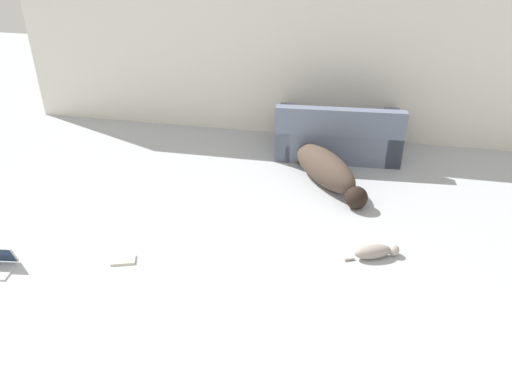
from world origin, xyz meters
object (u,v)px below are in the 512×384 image
at_px(couch, 338,136).
at_px(dog, 327,170).
at_px(cat, 376,252).
at_px(book_cream, 123,260).

relative_size(couch, dog, 1.23).
bearing_deg(couch, dog, 81.93).
bearing_deg(cat, dog, 90.57).
distance_m(dog, book_cream, 2.59).
bearing_deg(couch, cat, 99.07).
height_order(dog, cat, dog).
distance_m(cat, book_cream, 2.41).
relative_size(dog, cat, 2.57).
distance_m(couch, dog, 0.90).
distance_m(dog, cat, 1.47).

